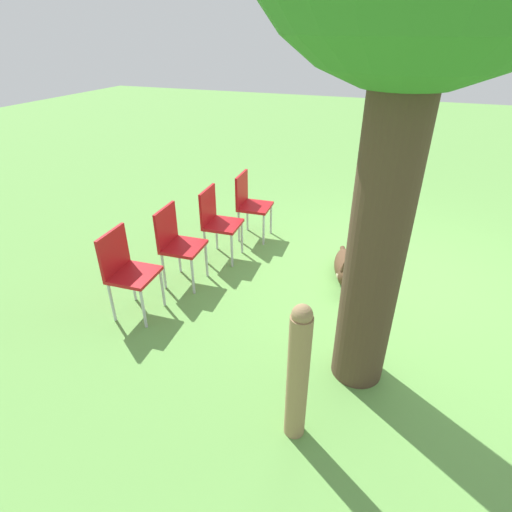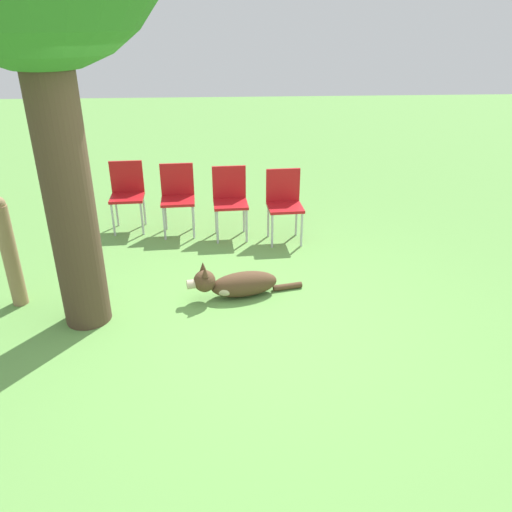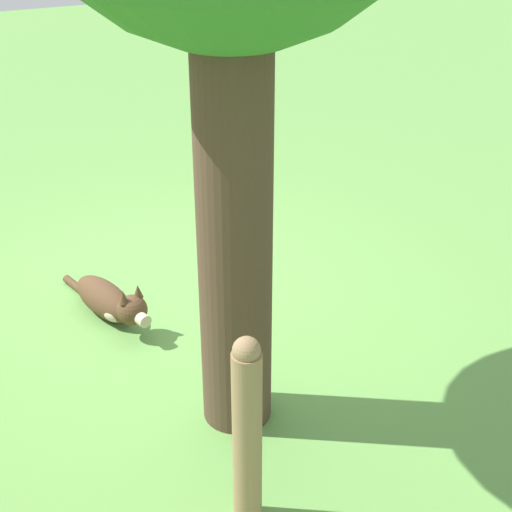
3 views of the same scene
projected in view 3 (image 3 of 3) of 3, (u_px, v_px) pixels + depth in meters
The scene contains 3 objects.
ground_plane at pixel (168, 300), 5.78m from camera, with size 30.00×30.00×0.00m, color #609947.
dog at pixel (110, 302), 5.47m from camera, with size 0.42×1.24×0.42m.
fence_post at pixel (247, 433), 3.55m from camera, with size 0.15×0.15×1.16m.
Camera 3 is at (1.78, 4.65, 3.04)m, focal length 50.00 mm.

